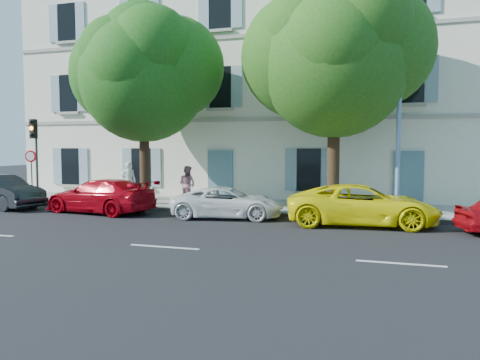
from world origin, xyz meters
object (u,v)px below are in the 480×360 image
(tree_left, at_px, (143,79))
(pedestrian_a, at_px, (129,181))
(car_dark_sedan, at_px, (1,192))
(car_red_coupe, at_px, (100,196))
(street_lamp, at_px, (400,87))
(car_yellow_supercar, at_px, (363,205))
(traffic_light, at_px, (35,142))
(road_sign, at_px, (31,165))
(tree_right, at_px, (335,63))
(car_white_coupe, at_px, (228,203))
(pedestrian_b, at_px, (187,185))

(tree_left, xyz_separation_m, pedestrian_a, (-1.48, 1.13, -4.55))
(pedestrian_a, bearing_deg, car_dark_sedan, 6.62)
(car_red_coupe, distance_m, street_lamp, 12.33)
(car_yellow_supercar, bearing_deg, traffic_light, 78.73)
(road_sign, bearing_deg, car_red_coupe, -17.01)
(car_yellow_supercar, height_order, road_sign, road_sign)
(car_red_coupe, distance_m, road_sign, 4.96)
(car_dark_sedan, distance_m, tree_right, 15.21)
(tree_right, bearing_deg, street_lamp, -13.10)
(tree_right, xyz_separation_m, road_sign, (-13.69, -0.89, -4.09))
(car_red_coupe, relative_size, traffic_light, 1.25)
(tree_left, bearing_deg, car_white_coupe, -21.82)
(car_yellow_supercar, height_order, traffic_light, traffic_light)
(car_red_coupe, xyz_separation_m, tree_right, (9.08, 2.31, 5.25))
(car_yellow_supercar, relative_size, tree_left, 0.60)
(tree_left, bearing_deg, pedestrian_a, 142.56)
(car_white_coupe, bearing_deg, road_sign, 73.85)
(car_dark_sedan, bearing_deg, car_red_coupe, -77.52)
(tree_left, distance_m, pedestrian_a, 4.91)
(car_white_coupe, relative_size, car_yellow_supercar, 0.83)
(car_red_coupe, relative_size, pedestrian_b, 2.84)
(car_yellow_supercar, distance_m, traffic_light, 15.11)
(traffic_light, height_order, pedestrian_b, traffic_light)
(tree_left, relative_size, traffic_light, 2.23)
(road_sign, distance_m, street_lamp, 16.37)
(car_yellow_supercar, xyz_separation_m, pedestrian_a, (-10.86, 3.09, 0.35))
(street_lamp, distance_m, pedestrian_b, 9.78)
(car_white_coupe, relative_size, pedestrian_b, 2.50)
(street_lamp, height_order, pedestrian_a, street_lamp)
(pedestrian_b, bearing_deg, car_white_coupe, 149.78)
(tree_left, xyz_separation_m, tree_right, (8.15, 0.31, 0.34))
(car_yellow_supercar, distance_m, tree_right, 5.84)
(car_white_coupe, height_order, street_lamp, street_lamp)
(car_dark_sedan, bearing_deg, pedestrian_a, -42.64)
(car_white_coupe, distance_m, tree_right, 6.84)
(road_sign, distance_m, pedestrian_b, 7.38)
(car_white_coupe, height_order, traffic_light, traffic_light)
(tree_left, relative_size, pedestrian_a, 4.66)
(car_white_coupe, xyz_separation_m, road_sign, (-10.00, 1.20, 1.27))
(car_white_coupe, height_order, pedestrian_b, pedestrian_b)
(tree_right, distance_m, traffic_light, 13.98)
(tree_left, xyz_separation_m, road_sign, (-5.55, -0.59, -3.75))
(car_red_coupe, xyz_separation_m, car_yellow_supercar, (10.32, 0.04, 0.01))
(car_white_coupe, bearing_deg, car_red_coupe, 82.96)
(car_white_coupe, distance_m, street_lamp, 7.59)
(road_sign, height_order, pedestrian_b, road_sign)
(car_red_coupe, height_order, tree_left, tree_left)
(car_white_coupe, xyz_separation_m, pedestrian_b, (-2.82, 2.68, 0.41))
(pedestrian_b, bearing_deg, car_dark_sedan, 34.46)
(car_yellow_supercar, height_order, street_lamp, street_lamp)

